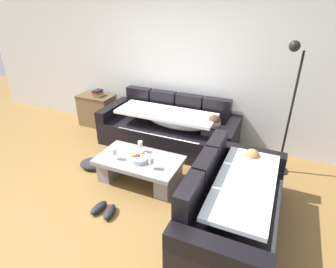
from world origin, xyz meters
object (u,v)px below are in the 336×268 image
at_px(coffee_table, 139,167).
at_px(side_cabinet, 97,110).
at_px(couch_along_wall, 170,129).
at_px(crumpled_garment, 92,164).
at_px(book_stack_on_cabinet, 98,93).
at_px(floor_lamp, 288,103).
at_px(wine_glass_near_left, 114,152).
at_px(fruit_bowl, 139,158).
at_px(couch_near_window, 233,205).
at_px(wine_glass_far_back, 140,144).
at_px(pair_of_shoes, 104,210).
at_px(wine_glass_near_right, 151,161).

height_order(coffee_table, side_cabinet, side_cabinet).
relative_size(couch_along_wall, crumpled_garment, 5.98).
relative_size(coffee_table, book_stack_on_cabinet, 5.26).
bearing_deg(crumpled_garment, floor_lamp, 21.64).
xyz_separation_m(wine_glass_near_left, crumpled_garment, (-0.56, 0.15, -0.44)).
height_order(coffee_table, wine_glass_near_left, wine_glass_near_left).
bearing_deg(fruit_bowl, crumpled_garment, 176.85).
distance_m(couch_near_window, side_cabinet, 3.62).
bearing_deg(wine_glass_far_back, floor_lamp, 25.03).
distance_m(fruit_bowl, wine_glass_near_left, 0.35).
distance_m(couch_along_wall, wine_glass_near_left, 1.33).
xyz_separation_m(side_cabinet, pair_of_shoes, (1.68, -2.14, -0.28)).
relative_size(wine_glass_near_right, floor_lamp, 0.09).
bearing_deg(couch_near_window, wine_glass_near_left, 82.68).
bearing_deg(side_cabinet, book_stack_on_cabinet, -1.62).
relative_size(wine_glass_near_right, wine_glass_far_back, 1.00).
relative_size(couch_along_wall, fruit_bowl, 8.54).
distance_m(couch_near_window, wine_glass_far_back, 1.60).
xyz_separation_m(wine_glass_near_left, floor_lamp, (2.09, 1.20, 0.62)).
bearing_deg(wine_glass_near_left, book_stack_on_cabinet, 132.45).
relative_size(floor_lamp, pair_of_shoes, 5.86).
height_order(couch_along_wall, coffee_table, couch_along_wall).
bearing_deg(couch_near_window, fruit_bowl, 77.08).
distance_m(fruit_bowl, wine_glass_near_right, 0.28).
bearing_deg(coffee_table, couch_near_window, -14.33).
xyz_separation_m(couch_along_wall, book_stack_on_cabinet, (-1.67, 0.22, 0.37)).
xyz_separation_m(coffee_table, book_stack_on_cabinet, (-1.69, 1.37, 0.46)).
distance_m(book_stack_on_cabinet, pair_of_shoes, 2.76).
bearing_deg(couch_near_window, crumpled_garment, 80.80).
xyz_separation_m(side_cabinet, floor_lamp, (3.55, -0.31, 0.80)).
xyz_separation_m(couch_near_window, book_stack_on_cabinet, (-3.11, 1.73, 0.37)).
bearing_deg(wine_glass_far_back, coffee_table, -67.47).
xyz_separation_m(wine_glass_far_back, book_stack_on_cabinet, (-1.61, 1.18, 0.21)).
height_order(wine_glass_near_right, pair_of_shoes, wine_glass_near_right).
bearing_deg(coffee_table, book_stack_on_cabinet, 140.95).
bearing_deg(crumpled_garment, book_stack_on_cabinet, 121.24).
bearing_deg(wine_glass_near_right, couch_along_wall, 102.60).
bearing_deg(fruit_bowl, book_stack_on_cabinet, 140.42).
relative_size(floor_lamp, crumpled_garment, 4.88).
bearing_deg(fruit_bowl, couch_near_window, -12.92).
bearing_deg(wine_glass_near_right, wine_glass_near_left, 179.43).
relative_size(wine_glass_near_left, floor_lamp, 0.09).
bearing_deg(wine_glass_near_left, wine_glass_near_right, -0.57).
xyz_separation_m(fruit_bowl, floor_lamp, (1.77, 1.10, 0.70)).
height_order(wine_glass_near_left, crumpled_garment, wine_glass_near_left).
relative_size(couch_near_window, wine_glass_near_right, 11.31).
distance_m(couch_near_window, fruit_bowl, 1.44).
xyz_separation_m(book_stack_on_cabinet, crumpled_garment, (0.83, -1.36, -0.64)).
bearing_deg(crumpled_garment, pair_of_shoes, -44.92).
distance_m(coffee_table, fruit_bowl, 0.19).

